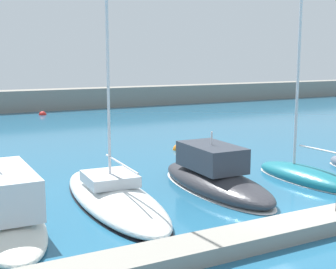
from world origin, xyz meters
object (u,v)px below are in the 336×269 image
(motorboat_charcoal_third, at_px, (214,177))
(mooring_buoy_orange, at_px, (179,150))
(sailboat_white_second, at_px, (113,196))
(mooring_buoy_red, at_px, (43,115))
(sailboat_teal_fourth, at_px, (306,175))

(motorboat_charcoal_third, relative_size, mooring_buoy_orange, 10.44)
(sailboat_white_second, distance_m, mooring_buoy_red, 33.84)
(sailboat_white_second, distance_m, mooring_buoy_orange, 12.39)
(motorboat_charcoal_third, relative_size, sailboat_teal_fourth, 0.67)
(mooring_buoy_orange, bearing_deg, mooring_buoy_red, 97.94)
(sailboat_teal_fourth, distance_m, mooring_buoy_orange, 10.44)
(mooring_buoy_orange, bearing_deg, sailboat_white_second, -132.95)
(motorboat_charcoal_third, xyz_separation_m, mooring_buoy_red, (-0.11, 33.64, -0.57))
(sailboat_teal_fourth, height_order, mooring_buoy_orange, sailboat_teal_fourth)
(mooring_buoy_red, bearing_deg, mooring_buoy_orange, -82.06)
(motorboat_charcoal_third, relative_size, mooring_buoy_red, 10.40)
(sailboat_teal_fourth, xyz_separation_m, mooring_buoy_red, (-5.07, 34.69, -0.29))
(motorboat_charcoal_third, bearing_deg, sailboat_teal_fourth, -100.13)
(sailboat_white_second, bearing_deg, mooring_buoy_red, -5.12)
(sailboat_teal_fourth, relative_size, mooring_buoy_orange, 15.51)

